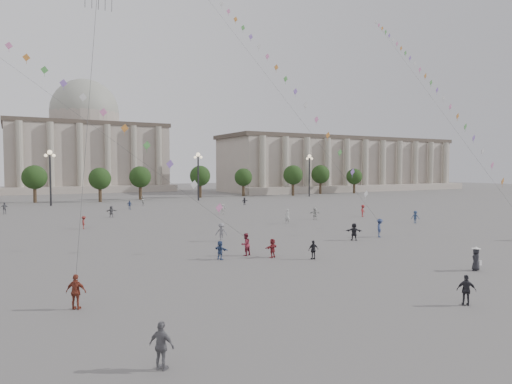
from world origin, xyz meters
TOP-DOWN VIEW (x-y plane):
  - ground at (0.00, 0.00)m, footprint 360.00×360.00m
  - hall_east at (75.00, 93.89)m, footprint 84.00×26.22m
  - hall_central at (0.00, 129.22)m, footprint 48.30×34.30m
  - tree_row at (0.00, 78.00)m, footprint 137.12×5.12m
  - lamp_post_mid_west at (-15.00, 70.00)m, footprint 2.00×0.90m
  - lamp_post_mid_east at (15.00, 70.00)m, footprint 2.00×0.90m
  - lamp_post_far_east at (45.00, 70.00)m, footprint 2.00×0.90m
  - person_crowd_0 at (-3.56, 55.31)m, footprint 0.96×0.48m
  - person_crowd_3 at (8.09, 10.07)m, footprint 1.61×1.34m
  - person_crowd_4 at (0.90, 63.51)m, footprint 1.40×1.60m
  - person_crowd_6 at (-3.78, 15.87)m, footprint 1.35×1.19m
  - person_crowd_7 at (15.52, 26.90)m, footprint 1.65×1.16m
  - person_crowd_8 at (23.94, 26.52)m, footprint 1.33×1.15m
  - person_crowd_9 at (18.52, 54.37)m, footprint 1.43×0.70m
  - person_crowd_12 at (-8.86, 43.83)m, footprint 1.62×0.99m
  - person_crowd_13 at (9.69, 24.97)m, footprint 0.83×0.76m
  - person_crowd_14 at (24.60, 17.24)m, footprint 1.22×1.07m
  - person_crowd_16 at (-22.70, 56.41)m, footprint 1.10×0.48m
  - person_crowd_17 at (-14.31, 32.06)m, footprint 0.66×1.04m
  - person_crowd_20 at (-7.53, 7.73)m, footprint 0.86×1.45m
  - person_crowd_21 at (7.30, 39.97)m, footprint 1.56×0.75m
  - tourist_0 at (-19.17, -0.38)m, footprint 1.13×0.95m
  - tourist_1 at (-1.11, -9.45)m, footprint 0.96×0.94m
  - tourist_2 at (-3.52, 6.43)m, footprint 1.48×0.97m
  - tourist_3 at (-17.41, -9.28)m, footprint 0.96×1.07m
  - tourist_4 at (-1.04, 4.27)m, footprint 0.92×0.46m
  - kite_flyer_0 at (-5.03, 8.21)m, footprint 1.06×0.93m
  - kite_flyer_1 at (11.85, 10.40)m, footprint 1.39×1.40m
  - hat_person at (6.67, -4.42)m, footprint 0.93×0.83m
  - kite_train_mid at (8.30, 34.71)m, footprint 7.33×45.26m
  - kite_train_east at (34.19, 24.95)m, footprint 21.27×42.84m

SIDE VIEW (x-z plane):
  - ground at x=0.00m, z-range 0.00..0.00m
  - person_crowd_9 at x=18.52m, z-range 0.00..1.48m
  - person_crowd_20 at x=-7.53m, z-range 0.00..1.49m
  - tourist_4 at x=-1.04m, z-range 0.00..1.51m
  - person_crowd_17 at x=-14.31m, z-range 0.00..1.53m
  - tourist_2 at x=-3.52m, z-range 0.00..1.53m
  - person_crowd_0 at x=-3.56m, z-range 0.00..1.57m
  - person_crowd_21 at x=7.30m, z-range 0.00..1.61m
  - tourist_1 at x=-1.11m, z-range 0.00..1.62m
  - person_crowd_14 at x=24.60m, z-range 0.00..1.64m
  - person_crowd_12 at x=-8.86m, z-range 0.00..1.67m
  - hat_person at x=6.67m, z-range 0.01..1.70m
  - person_crowd_7 at x=15.52m, z-range 0.00..1.71m
  - person_crowd_3 at x=8.09m, z-range 0.00..1.74m
  - person_crowd_4 at x=0.90m, z-range 0.00..1.74m
  - tourist_3 at x=-17.41m, z-range 0.00..1.75m
  - person_crowd_8 at x=23.94m, z-range 0.00..1.79m
  - tourist_0 at x=-19.17m, z-range 0.00..1.81m
  - person_crowd_6 at x=-3.78m, z-range 0.00..1.81m
  - kite_flyer_0 at x=-5.03m, z-range 0.00..1.85m
  - person_crowd_16 at x=-22.70m, z-range 0.00..1.87m
  - person_crowd_13 at x=9.69m, z-range 0.00..1.91m
  - kite_flyer_1 at x=11.85m, z-range 0.00..1.94m
  - tree_row at x=0.00m, z-range 1.39..9.39m
  - lamp_post_mid_west at x=-15.00m, z-range 2.03..12.68m
  - lamp_post_mid_east at x=15.00m, z-range 2.03..12.68m
  - lamp_post_far_east at x=45.00m, z-range 2.03..12.68m
  - hall_east at x=75.00m, z-range -0.17..17.03m
  - hall_central at x=0.00m, z-range -3.52..31.98m
  - kite_train_east at x=34.19m, z-range -9.15..51.59m
  - kite_train_mid at x=8.30m, z-range -6.12..59.40m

